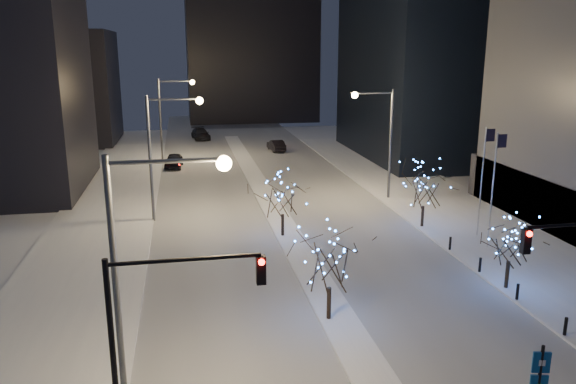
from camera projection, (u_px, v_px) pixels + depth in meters
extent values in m
cube|color=#B7BDC7|center=(263.00, 191.00, 54.64)|extent=(20.00, 130.00, 0.02)
cube|color=white|center=(271.00, 204.00, 49.87)|extent=(2.00, 80.00, 0.15)
cube|color=white|center=(484.00, 229.00, 43.03)|extent=(10.00, 90.00, 0.15)
cube|color=white|center=(89.00, 253.00, 37.84)|extent=(8.00, 90.00, 0.15)
cube|color=black|center=(50.00, 87.00, 81.32)|extent=(18.00, 16.00, 16.00)
cube|color=black|center=(250.00, 7.00, 104.77)|extent=(24.00, 14.00, 42.00)
cylinder|color=#595E66|center=(116.00, 291.00, 20.20)|extent=(0.24, 0.24, 10.00)
cylinder|color=#595E66|center=(166.00, 161.00, 19.39)|extent=(4.00, 0.16, 0.16)
sphere|color=#F6C37B|center=(224.00, 163.00, 19.78)|extent=(0.56, 0.56, 0.56)
cylinder|color=#595E66|center=(150.00, 160.00, 44.00)|extent=(0.24, 0.24, 10.00)
cylinder|color=#595E66|center=(173.00, 99.00, 43.19)|extent=(4.00, 0.16, 0.16)
sphere|color=#F6C37B|center=(199.00, 101.00, 43.58)|extent=(0.56, 0.56, 0.56)
cylinder|color=#595E66|center=(160.00, 121.00, 67.79)|extent=(0.24, 0.24, 10.00)
cylinder|color=#595E66|center=(175.00, 81.00, 66.99)|extent=(4.00, 0.16, 0.16)
sphere|color=#F6C37B|center=(192.00, 82.00, 67.38)|extent=(0.56, 0.56, 0.56)
cylinder|color=#595E66|center=(390.00, 145.00, 50.61)|extent=(0.24, 0.24, 10.00)
cylinder|color=#595E66|center=(374.00, 93.00, 49.13)|extent=(3.50, 0.16, 0.16)
sphere|color=#F6C37B|center=(355.00, 95.00, 48.86)|extent=(0.56, 0.56, 0.56)
cylinder|color=black|center=(113.00, 358.00, 18.66)|extent=(0.20, 0.20, 7.00)
cylinder|color=black|center=(185.00, 260.00, 18.29)|extent=(5.00, 0.14, 0.14)
cube|color=black|center=(261.00, 270.00, 18.88)|extent=(0.32, 0.28, 1.00)
sphere|color=#FF0C05|center=(262.00, 262.00, 18.62)|extent=(0.22, 0.22, 0.22)
cube|color=black|center=(526.00, 241.00, 21.71)|extent=(0.32, 0.28, 1.00)
sphere|color=#FF0C05|center=(530.00, 234.00, 21.45)|extent=(0.22, 0.22, 0.22)
cylinder|color=silver|center=(492.00, 191.00, 37.86)|extent=(0.10, 0.10, 8.00)
cube|color=black|center=(502.00, 141.00, 37.07)|extent=(0.70, 0.03, 0.90)
cylinder|color=silver|center=(482.00, 182.00, 40.34)|extent=(0.10, 0.10, 8.00)
cube|color=black|center=(490.00, 135.00, 39.56)|extent=(0.70, 0.03, 0.90)
cylinder|color=black|center=(566.00, 326.00, 26.81)|extent=(0.16, 0.16, 0.90)
cylinder|color=black|center=(517.00, 292.00, 30.62)|extent=(0.16, 0.16, 0.90)
cylinder|color=black|center=(480.00, 265.00, 34.43)|extent=(0.16, 0.16, 0.90)
cylinder|color=black|center=(450.00, 243.00, 38.23)|extent=(0.16, 0.16, 0.90)
imported|color=black|center=(174.00, 161.00, 65.38)|extent=(2.30, 4.79, 1.58)
imported|color=black|center=(276.00, 145.00, 75.96)|extent=(2.04, 4.69, 1.50)
imported|color=#212227|center=(201.00, 134.00, 85.62)|extent=(3.02, 5.93, 1.65)
cylinder|color=black|center=(329.00, 303.00, 28.39)|extent=(0.22, 0.22, 1.68)
cylinder|color=black|center=(283.00, 225.00, 41.11)|extent=(0.22, 0.22, 1.60)
cylinder|color=black|center=(507.00, 274.00, 32.08)|extent=(0.22, 0.22, 1.59)
cylinder|color=black|center=(422.00, 216.00, 43.24)|extent=(0.22, 0.22, 1.59)
cube|color=#0E4C9A|center=(541.00, 362.00, 19.59)|extent=(0.62, 0.22, 0.80)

